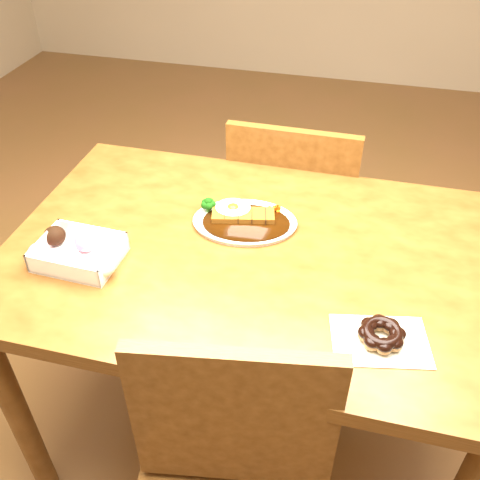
% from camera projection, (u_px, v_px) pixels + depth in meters
% --- Properties ---
extents(ground, '(6.00, 6.00, 0.00)m').
position_uv_depth(ground, '(249.00, 423.00, 1.77)').
color(ground, brown).
rests_on(ground, ground).
extents(table, '(1.20, 0.80, 0.75)m').
position_uv_depth(table, '(251.00, 279.00, 1.36)').
color(table, '#522E10').
rests_on(table, ground).
extents(chair_far, '(0.42, 0.42, 0.87)m').
position_uv_depth(chair_far, '(293.00, 216.00, 1.87)').
color(chair_far, '#522E10').
rests_on(chair_far, ground).
extents(katsu_curry_plate, '(0.29, 0.22, 0.05)m').
position_uv_depth(katsu_curry_plate, '(243.00, 219.00, 1.37)').
color(katsu_curry_plate, white).
rests_on(katsu_curry_plate, table).
extents(donut_box, '(0.22, 0.15, 0.05)m').
position_uv_depth(donut_box, '(76.00, 252.00, 1.25)').
color(donut_box, white).
rests_on(donut_box, table).
extents(pon_de_ring, '(0.22, 0.17, 0.04)m').
position_uv_depth(pon_de_ring, '(381.00, 335.00, 1.06)').
color(pon_de_ring, silver).
rests_on(pon_de_ring, table).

